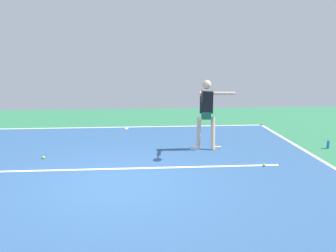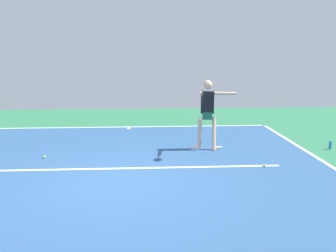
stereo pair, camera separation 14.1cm
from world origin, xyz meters
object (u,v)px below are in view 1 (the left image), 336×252
Objects in this scene: tennis_ball_centre_court at (264,165)px; water_bottle at (328,144)px; tennis_ball_near_player at (43,157)px; tennis_player at (207,109)px.

water_bottle is at bearing -148.05° from tennis_ball_centre_court.
water_bottle is (-7.45, -0.40, 0.08)m from tennis_ball_near_player.
tennis_ball_near_player is 0.30× the size of water_bottle.
tennis_ball_centre_court is 5.28m from tennis_ball_near_player.
water_bottle is (-3.32, 0.16, -0.97)m from tennis_player.
tennis_ball_centre_court is 0.30× the size of water_bottle.
tennis_ball_centre_court is 1.00× the size of tennis_ball_near_player.
tennis_player is at bearing -55.98° from tennis_ball_centre_court.
tennis_ball_near_player is at bearing 14.60° from tennis_player.
tennis_ball_near_player is at bearing -10.96° from tennis_ball_centre_court.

